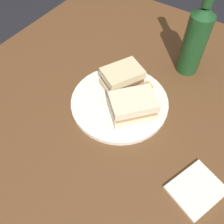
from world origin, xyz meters
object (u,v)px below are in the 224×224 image
at_px(sandwich_half_right, 122,78).
at_px(cider_bottle, 196,38).
at_px(napkin, 195,191).
at_px(plate, 120,102).
at_px(sandwich_half_left, 133,106).

relative_size(sandwich_half_right, cider_bottle, 0.44).
xyz_separation_m(sandwich_half_right, napkin, (0.16, 0.29, -0.04)).
bearing_deg(plate, cider_bottle, 157.38).
height_order(plate, sandwich_half_right, sandwich_half_right).
relative_size(plate, cider_bottle, 0.93).
bearing_deg(plate, sandwich_half_right, -153.95).
distance_m(sandwich_half_right, cider_bottle, 0.23).
bearing_deg(sandwich_half_left, sandwich_half_right, -131.86).
distance_m(plate, napkin, 0.29).
bearing_deg(plate, napkin, 66.81).
xyz_separation_m(sandwich_half_right, cider_bottle, (-0.18, 0.12, 0.07)).
xyz_separation_m(sandwich_half_left, napkin, (0.10, 0.22, -0.04)).
bearing_deg(sandwich_half_right, sandwich_half_left, 48.14).
distance_m(sandwich_half_left, sandwich_half_right, 0.10).
bearing_deg(sandwich_half_right, napkin, 60.85).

